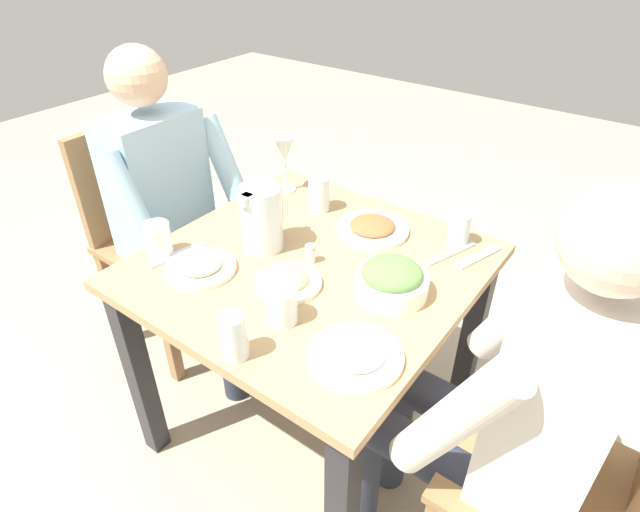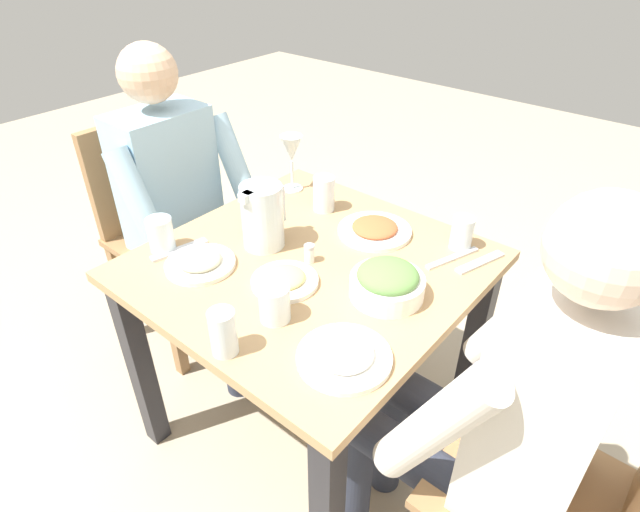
{
  "view_description": "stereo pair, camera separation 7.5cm",
  "coord_description": "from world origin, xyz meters",
  "px_view_note": "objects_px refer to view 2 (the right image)",
  "views": [
    {
      "loc": [
        -0.94,
        -0.73,
        1.54
      ],
      "look_at": [
        0.05,
        0.01,
        0.7
      ],
      "focal_mm": 29.05,
      "sensor_mm": 36.0,
      "label": 1
    },
    {
      "loc": [
        -0.89,
        -0.79,
        1.54
      ],
      "look_at": [
        0.05,
        0.01,
        0.7
      ],
      "focal_mm": 29.05,
      "sensor_mm": 36.0,
      "label": 2
    }
  ],
  "objects_px": {
    "salad_bowl": "(387,282)",
    "water_glass_center": "(462,233)",
    "chair_far": "(159,222)",
    "water_pitcher": "(263,216)",
    "plate_rice_curry": "(375,229)",
    "water_glass_far_right": "(161,234)",
    "dining_table": "(310,295)",
    "water_glass_by_pitcher": "(223,332)",
    "chair_near": "(575,505)",
    "plate_yoghurt": "(344,355)",
    "water_glass_near_left": "(324,194)",
    "plate_fries": "(285,279)",
    "diner_near": "(495,406)",
    "plate_beans": "(200,262)",
    "wine_glass": "(291,151)",
    "salt_shaker": "(309,253)",
    "water_glass_far_left": "(275,303)",
    "diner_far": "(187,205)"
  },
  "relations": [
    {
      "from": "water_glass_far_right",
      "to": "dining_table",
      "type": "bearing_deg",
      "value": -58.29
    },
    {
      "from": "dining_table",
      "to": "salad_bowl",
      "type": "bearing_deg",
      "value": -87.09
    },
    {
      "from": "dining_table",
      "to": "chair_near",
      "type": "relative_size",
      "value": 0.96
    },
    {
      "from": "salad_bowl",
      "to": "water_glass_by_pitcher",
      "type": "height_order",
      "value": "water_glass_by_pitcher"
    },
    {
      "from": "dining_table",
      "to": "salt_shaker",
      "type": "distance_m",
      "value": 0.15
    },
    {
      "from": "salad_bowl",
      "to": "salt_shaker",
      "type": "distance_m",
      "value": 0.25
    },
    {
      "from": "salt_shaker",
      "to": "plate_fries",
      "type": "bearing_deg",
      "value": -171.47
    },
    {
      "from": "diner_near",
      "to": "water_glass_by_pitcher",
      "type": "height_order",
      "value": "diner_near"
    },
    {
      "from": "water_pitcher",
      "to": "plate_yoghurt",
      "type": "xyz_separation_m",
      "value": [
        -0.22,
        -0.47,
        -0.08
      ]
    },
    {
      "from": "diner_far",
      "to": "plate_beans",
      "type": "distance_m",
      "value": 0.47
    },
    {
      "from": "dining_table",
      "to": "salad_bowl",
      "type": "xyz_separation_m",
      "value": [
        0.01,
        -0.25,
        0.16
      ]
    },
    {
      "from": "plate_rice_curry",
      "to": "wine_glass",
      "type": "xyz_separation_m",
      "value": [
        0.05,
        0.39,
        0.13
      ]
    },
    {
      "from": "chair_far",
      "to": "salt_shaker",
      "type": "distance_m",
      "value": 0.84
    },
    {
      "from": "salad_bowl",
      "to": "water_glass_center",
      "type": "xyz_separation_m",
      "value": [
        0.32,
        -0.04,
        0.01
      ]
    },
    {
      "from": "water_glass_far_left",
      "to": "water_pitcher",
      "type": "bearing_deg",
      "value": 49.66
    },
    {
      "from": "dining_table",
      "to": "plate_rice_curry",
      "type": "distance_m",
      "value": 0.28
    },
    {
      "from": "plate_rice_curry",
      "to": "water_glass_far_right",
      "type": "height_order",
      "value": "water_glass_far_right"
    },
    {
      "from": "diner_near",
      "to": "water_glass_far_right",
      "type": "relative_size",
      "value": 11.9
    },
    {
      "from": "diner_far",
      "to": "salad_bowl",
      "type": "bearing_deg",
      "value": -91.47
    },
    {
      "from": "dining_table",
      "to": "water_glass_far_left",
      "type": "relative_size",
      "value": 9.3
    },
    {
      "from": "plate_rice_curry",
      "to": "water_glass_far_right",
      "type": "bearing_deg",
      "value": 138.24
    },
    {
      "from": "chair_far",
      "to": "water_pitcher",
      "type": "relative_size",
      "value": 4.73
    },
    {
      "from": "dining_table",
      "to": "chair_far",
      "type": "bearing_deg",
      "value": 87.55
    },
    {
      "from": "diner_near",
      "to": "diner_far",
      "type": "xyz_separation_m",
      "value": [
        0.13,
        1.21,
        0.0
      ]
    },
    {
      "from": "chair_near",
      "to": "plate_beans",
      "type": "bearing_deg",
      "value": 96.36
    },
    {
      "from": "plate_yoghurt",
      "to": "water_glass_center",
      "type": "distance_m",
      "value": 0.57
    },
    {
      "from": "plate_beans",
      "to": "chair_near",
      "type": "bearing_deg",
      "value": -83.64
    },
    {
      "from": "wine_glass",
      "to": "plate_beans",
      "type": "bearing_deg",
      "value": -166.63
    },
    {
      "from": "diner_near",
      "to": "water_glass_by_pitcher",
      "type": "relative_size",
      "value": 10.58
    },
    {
      "from": "chair_near",
      "to": "water_pitcher",
      "type": "relative_size",
      "value": 4.73
    },
    {
      "from": "plate_yoghurt",
      "to": "water_glass_by_pitcher",
      "type": "height_order",
      "value": "water_glass_by_pitcher"
    },
    {
      "from": "water_glass_near_left",
      "to": "salt_shaker",
      "type": "distance_m",
      "value": 0.3
    },
    {
      "from": "diner_near",
      "to": "water_glass_far_left",
      "type": "relative_size",
      "value": 12.81
    },
    {
      "from": "plate_fries",
      "to": "water_glass_near_left",
      "type": "height_order",
      "value": "water_glass_near_left"
    },
    {
      "from": "chair_near",
      "to": "water_pitcher",
      "type": "bearing_deg",
      "value": 85.35
    },
    {
      "from": "diner_far",
      "to": "dining_table",
      "type": "bearing_deg",
      "value": -93.27
    },
    {
      "from": "water_pitcher",
      "to": "water_glass_near_left",
      "type": "bearing_deg",
      "value": 0.25
    },
    {
      "from": "water_glass_by_pitcher",
      "to": "dining_table",
      "type": "bearing_deg",
      "value": 12.78
    },
    {
      "from": "chair_far",
      "to": "plate_rice_curry",
      "type": "bearing_deg",
      "value": -76.52
    },
    {
      "from": "chair_near",
      "to": "salad_bowl",
      "type": "height_order",
      "value": "chair_near"
    },
    {
      "from": "plate_beans",
      "to": "water_glass_far_right",
      "type": "distance_m",
      "value": 0.15
    },
    {
      "from": "salad_bowl",
      "to": "water_glass_far_right",
      "type": "relative_size",
      "value": 1.9
    },
    {
      "from": "chair_near",
      "to": "plate_yoghurt",
      "type": "bearing_deg",
      "value": 105.45
    },
    {
      "from": "plate_fries",
      "to": "water_glass_near_left",
      "type": "distance_m",
      "value": 0.42
    },
    {
      "from": "diner_near",
      "to": "water_glass_far_right",
      "type": "distance_m",
      "value": 0.98
    },
    {
      "from": "plate_yoghurt",
      "to": "wine_glass",
      "type": "relative_size",
      "value": 1.08
    },
    {
      "from": "plate_beans",
      "to": "water_glass_near_left",
      "type": "distance_m",
      "value": 0.47
    },
    {
      "from": "plate_fries",
      "to": "water_glass_far_right",
      "type": "distance_m",
      "value": 0.4
    },
    {
      "from": "salad_bowl",
      "to": "water_glass_far_left",
      "type": "distance_m",
      "value": 0.29
    },
    {
      "from": "plate_rice_curry",
      "to": "wine_glass",
      "type": "bearing_deg",
      "value": 81.98
    }
  ]
}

